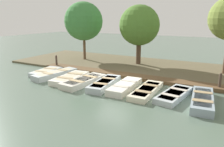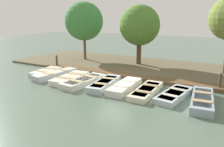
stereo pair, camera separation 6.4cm
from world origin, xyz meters
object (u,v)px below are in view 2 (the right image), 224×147
Objects in this scene: rowboat_8 at (202,100)px; park_tree_far_left at (84,21)px; rowboat_4 at (104,84)px; rowboat_5 at (125,86)px; rowboat_0 at (46,72)px; rowboat_7 at (174,95)px; mooring_post_near at (57,61)px; mooring_post_far at (220,82)px; rowboat_3 at (84,81)px; rowboat_6 at (146,91)px; park_tree_left at (140,26)px; rowboat_2 at (70,78)px; rowboat_1 at (55,74)px.

park_tree_far_left reaches higher than rowboat_8.
rowboat_5 reaches higher than rowboat_4.
rowboat_7 is (0.43, 10.07, -0.01)m from rowboat_0.
rowboat_5 is at bearing 72.11° from mooring_post_near.
rowboat_5 is at bearing 87.01° from rowboat_4.
rowboat_7 is 0.93× the size of rowboat_8.
mooring_post_far reaches higher than rowboat_7.
rowboat_7 is at bearing 80.31° from rowboat_0.
mooring_post_far is at bearing 114.71° from rowboat_3.
rowboat_6 is at bearing -98.87° from rowboat_8.
mooring_post_near reaches higher than rowboat_6.
park_tree_far_left reaches higher than rowboat_6.
rowboat_7 is 9.02m from park_tree_left.
rowboat_2 is 0.91× the size of rowboat_3.
park_tree_far_left is at bearing -106.88° from mooring_post_far.
rowboat_8 reaches higher than rowboat_2.
mooring_post_far reaches higher than rowboat_8.
mooring_post_near is (-2.69, -12.29, 0.35)m from rowboat_8.
rowboat_8 is at bearing -13.33° from mooring_post_far.
rowboat_3 is at bearing -70.79° from mooring_post_far.
rowboat_1 is 8.46m from park_tree_left.
rowboat_7 is 0.62× the size of park_tree_left.
mooring_post_far is 0.19× the size of park_tree_far_left.
rowboat_2 reaches higher than rowboat_7.
mooring_post_near is 1.00× the size of mooring_post_far.
rowboat_4 is 6.94m from mooring_post_near.
rowboat_0 is at bearing -95.99° from rowboat_5.
park_tree_left is at bearing 177.28° from rowboat_3.
rowboat_5 is (-0.09, 1.41, 0.01)m from rowboat_4.
park_tree_far_left is (-6.63, -4.64, 3.73)m from rowboat_3.
rowboat_1 is 7.21m from rowboat_6.
rowboat_2 is 0.95× the size of rowboat_4.
rowboat_7 is at bearing 59.13° from park_tree_far_left.
rowboat_3 is 3.25× the size of mooring_post_far.
rowboat_4 is at bearing -68.14° from mooring_post_far.
rowboat_2 is at bearing 90.81° from rowboat_1.
rowboat_6 is 3.07m from rowboat_8.
rowboat_1 is 7.44m from park_tree_far_left.
rowboat_2 is (0.62, 2.91, 0.03)m from rowboat_0.
rowboat_2 is at bearing 27.49° from park_tree_far_left.
park_tree_far_left is at bearing -154.21° from rowboat_1.
park_tree_far_left is at bearing -112.13° from rowboat_7.
rowboat_7 is at bearing 89.38° from rowboat_5.
rowboat_4 is at bearing -79.23° from rowboat_7.
rowboat_8 is 2.78m from mooring_post_far.
rowboat_5 is at bearing 98.62° from rowboat_1.
rowboat_5 is at bearing 78.72° from rowboat_0.
mooring_post_near is 0.19× the size of park_tree_far_left.
park_tree_left is at bearing 157.11° from rowboat_2.
rowboat_0 is 0.52× the size of park_tree_left.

